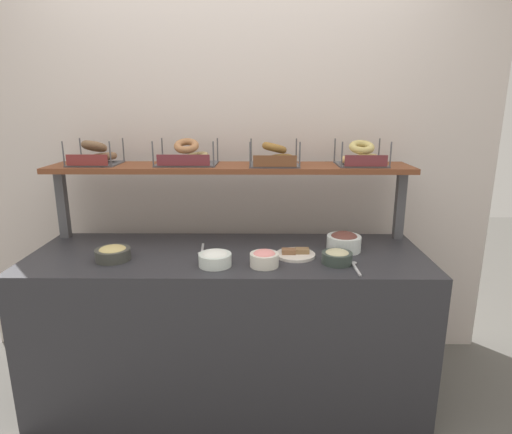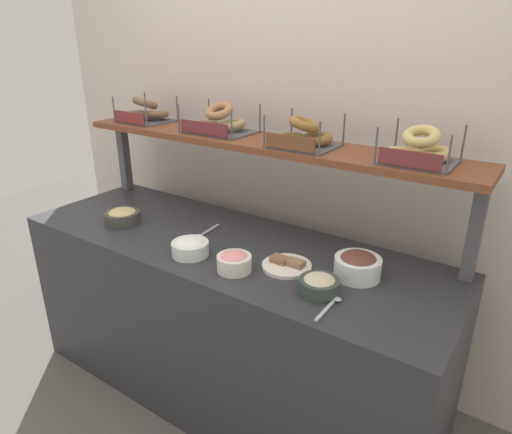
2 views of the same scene
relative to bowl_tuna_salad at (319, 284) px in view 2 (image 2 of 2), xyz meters
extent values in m
plane|color=#595651|center=(-0.55, 0.15, -0.88)|extent=(8.00, 8.00, 0.00)
cube|color=beige|center=(-0.55, 0.70, 0.32)|extent=(3.27, 0.06, 2.40)
cube|color=#2D2D33|center=(-0.55, 0.15, -0.46)|extent=(2.07, 0.70, 0.85)
cube|color=#4C4C51|center=(-1.53, 0.42, 0.17)|extent=(0.05, 0.05, 0.40)
cube|color=#4C4C51|center=(0.43, 0.42, 0.17)|extent=(0.05, 0.05, 0.40)
cube|color=brown|center=(-0.55, 0.42, 0.38)|extent=(2.03, 0.32, 0.03)
cylinder|color=#35413B|center=(0.00, 0.00, -0.01)|extent=(0.15, 0.15, 0.06)
ellipsoid|color=beige|center=(0.00, 0.00, 0.02)|extent=(0.12, 0.12, 0.04)
cylinder|color=silver|center=(-0.36, -0.04, 0.00)|extent=(0.14, 0.14, 0.06)
ellipsoid|color=pink|center=(-0.36, -0.04, 0.02)|extent=(0.11, 0.11, 0.05)
cylinder|color=#40413A|center=(-1.12, 0.04, -0.01)|extent=(0.17, 0.17, 0.06)
ellipsoid|color=#D1B970|center=(-1.12, 0.04, 0.02)|extent=(0.14, 0.14, 0.04)
cylinder|color=white|center=(0.07, 0.19, 0.01)|extent=(0.18, 0.18, 0.08)
ellipsoid|color=brown|center=(0.07, 0.19, 0.04)|extent=(0.14, 0.14, 0.06)
cylinder|color=white|center=(-0.60, -0.04, 0.00)|extent=(0.16, 0.16, 0.06)
ellipsoid|color=white|center=(-0.60, -0.04, 0.02)|extent=(0.13, 0.13, 0.04)
cylinder|color=white|center=(-0.20, 0.10, -0.03)|extent=(0.20, 0.20, 0.01)
cube|color=brown|center=(-0.23, 0.10, -0.01)|extent=(0.07, 0.05, 0.02)
cube|color=olive|center=(-0.16, 0.11, -0.01)|extent=(0.07, 0.05, 0.02)
cube|color=#B7B7BC|center=(0.08, -0.10, -0.03)|extent=(0.01, 0.14, 0.01)
ellipsoid|color=#B7B7BC|center=(0.07, -0.01, -0.03)|extent=(0.04, 0.03, 0.01)
cube|color=#B7B7BC|center=(-0.69, 0.21, -0.03)|extent=(0.02, 0.14, 0.01)
ellipsoid|color=#B7B7BC|center=(-0.69, 0.12, -0.03)|extent=(0.04, 0.03, 0.01)
cube|color=#4C4C51|center=(-1.32, 0.43, 0.40)|extent=(0.26, 0.24, 0.01)
cylinder|color=#4C4C51|center=(-1.44, 0.31, 0.47)|extent=(0.01, 0.01, 0.14)
cylinder|color=#4C4C51|center=(-1.19, 0.31, 0.47)|extent=(0.01, 0.01, 0.14)
cylinder|color=#4C4C51|center=(-1.44, 0.54, 0.47)|extent=(0.01, 0.01, 0.14)
cylinder|color=#4C4C51|center=(-1.19, 0.54, 0.47)|extent=(0.01, 0.01, 0.14)
cube|color=maroon|center=(-1.32, 0.31, 0.44)|extent=(0.22, 0.01, 0.06)
torus|color=#7A6753|center=(-1.36, 0.40, 0.43)|extent=(0.19, 0.19, 0.05)
torus|color=brown|center=(-1.28, 0.47, 0.44)|extent=(0.20, 0.20, 0.06)
torus|color=brown|center=(-1.32, 0.43, 0.50)|extent=(0.18, 0.19, 0.09)
cube|color=#4C4C51|center=(-0.80, 0.43, 0.40)|extent=(0.34, 0.24, 0.01)
cylinder|color=#4C4C51|center=(-0.96, 0.32, 0.47)|extent=(0.01, 0.01, 0.14)
cylinder|color=#4C4C51|center=(-0.63, 0.32, 0.47)|extent=(0.01, 0.01, 0.14)
cylinder|color=#4C4C51|center=(-0.96, 0.55, 0.47)|extent=(0.01, 0.01, 0.14)
cylinder|color=#4C4C51|center=(-0.63, 0.55, 0.47)|extent=(0.01, 0.01, 0.14)
cube|color=maroon|center=(-0.80, 0.31, 0.44)|extent=(0.29, 0.01, 0.06)
torus|color=olive|center=(-0.85, 0.40, 0.43)|extent=(0.16, 0.16, 0.05)
torus|color=#A08857|center=(-0.74, 0.47, 0.43)|extent=(0.20, 0.20, 0.06)
torus|color=#A46E46|center=(-0.80, 0.43, 0.50)|extent=(0.14, 0.15, 0.09)
cube|color=#4C4C51|center=(-0.30, 0.40, 0.40)|extent=(0.27, 0.24, 0.01)
cylinder|color=#4C4C51|center=(-0.43, 0.28, 0.47)|extent=(0.01, 0.01, 0.14)
cylinder|color=#4C4C51|center=(-0.17, 0.28, 0.47)|extent=(0.01, 0.01, 0.14)
cylinder|color=#4C4C51|center=(-0.43, 0.51, 0.47)|extent=(0.01, 0.01, 0.14)
cylinder|color=#4C4C51|center=(-0.17, 0.51, 0.47)|extent=(0.01, 0.01, 0.14)
cube|color=brown|center=(-0.30, 0.28, 0.44)|extent=(0.23, 0.01, 0.06)
torus|color=olive|center=(-0.35, 0.37, 0.43)|extent=(0.20, 0.20, 0.05)
torus|color=brown|center=(-0.26, 0.43, 0.43)|extent=(0.20, 0.20, 0.05)
torus|color=olive|center=(-0.30, 0.40, 0.49)|extent=(0.19, 0.19, 0.08)
cube|color=#4C4C51|center=(0.19, 0.41, 0.40)|extent=(0.27, 0.24, 0.01)
cylinder|color=#4C4C51|center=(0.06, 0.30, 0.47)|extent=(0.01, 0.01, 0.14)
cylinder|color=#4C4C51|center=(0.31, 0.30, 0.47)|extent=(0.01, 0.01, 0.14)
cylinder|color=#4C4C51|center=(0.06, 0.53, 0.47)|extent=(0.01, 0.01, 0.14)
cylinder|color=#4C4C51|center=(0.31, 0.53, 0.47)|extent=(0.01, 0.01, 0.14)
cube|color=maroon|center=(0.19, 0.29, 0.44)|extent=(0.23, 0.01, 0.06)
torus|color=#DDB36E|center=(0.14, 0.38, 0.43)|extent=(0.19, 0.19, 0.05)
torus|color=tan|center=(0.23, 0.45, 0.43)|extent=(0.20, 0.20, 0.05)
torus|color=tan|center=(0.19, 0.41, 0.50)|extent=(0.14, 0.15, 0.08)
camera|label=1|loc=(-0.38, -2.00, 0.73)|focal=30.11mm
camera|label=2|loc=(0.63, -1.32, 0.85)|focal=31.76mm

